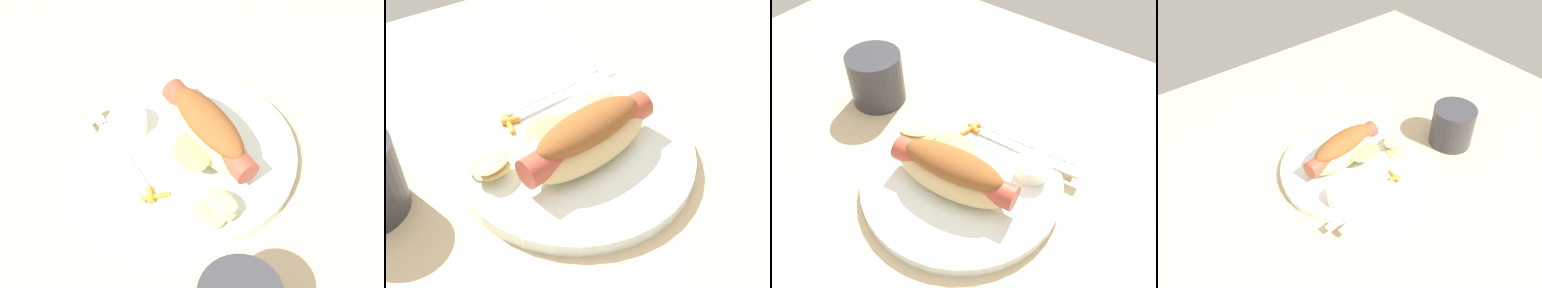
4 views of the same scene
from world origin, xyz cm
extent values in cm
cube|color=tan|center=(0.00, 0.00, -0.90)|extent=(120.00, 90.00, 1.80)
cylinder|color=white|center=(-3.11, 2.61, 0.80)|extent=(25.97, 25.97, 1.60)
ellipsoid|color=#DBB77A|center=(-2.86, 0.65, 3.81)|extent=(16.07, 8.03, 4.42)
cylinder|color=#B24733|center=(-2.86, 0.65, 4.58)|extent=(16.71, 5.20, 3.14)
ellipsoid|color=brown|center=(-2.86, 0.65, 6.00)|extent=(13.58, 6.22, 3.14)
ellipsoid|color=#7FC65B|center=(-5.17, 4.06, 4.69)|extent=(6.51, 5.15, 0.97)
cylinder|color=white|center=(3.83, 8.34, 2.79)|extent=(4.28, 4.28, 2.38)
cube|color=silver|center=(-0.14, 11.10, 1.80)|extent=(12.03, 2.09, 0.40)
cube|color=silver|center=(7.46, 11.22, 1.80)|extent=(3.21, 0.54, 0.40)
cube|color=silver|center=(7.43, 11.66, 1.80)|extent=(3.21, 0.54, 0.40)
cube|color=silver|center=(7.39, 12.11, 1.80)|extent=(3.21, 0.54, 0.40)
cube|color=silver|center=(-0.27, 12.89, 1.78)|extent=(15.52, 3.09, 0.36)
ellipsoid|color=#DCBD75|center=(-11.70, 5.41, 1.85)|extent=(4.45, 5.16, 0.50)
ellipsoid|color=#DCBD75|center=(-12.89, 5.31, 2.23)|extent=(4.64, 4.62, 0.67)
ellipsoid|color=#DCBD75|center=(-12.58, 3.63, 2.86)|extent=(4.24, 3.46, 1.04)
ellipsoid|color=#DCBD75|center=(-12.19, 3.88, 3.55)|extent=(5.05, 4.33, 0.80)
cylinder|color=orange|center=(-7.27, 10.06, 1.92)|extent=(1.40, 3.39, 0.64)
cylinder|color=orange|center=(-6.88, 10.42, 1.99)|extent=(2.21, 1.31, 0.77)
cylinder|color=#333338|center=(-24.24, 8.55, 4.09)|extent=(8.35, 8.35, 8.19)
camera|label=1|loc=(-39.34, 21.24, 56.95)|focal=50.75mm
camera|label=2|loc=(-25.01, -29.36, 37.65)|focal=45.52mm
camera|label=3|loc=(17.33, -23.73, 42.49)|focal=38.19mm
camera|label=4|loc=(30.99, 44.86, 54.88)|focal=38.26mm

